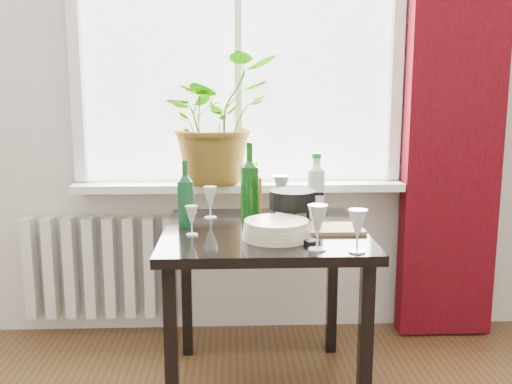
{
  "coord_description": "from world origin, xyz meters",
  "views": [
    {
      "loc": [
        -0.03,
        -0.81,
        1.33
      ],
      "look_at": [
        0.07,
        1.55,
        0.9
      ],
      "focal_mm": 40.0,
      "sensor_mm": 36.0,
      "label": 1
    }
  ],
  "objects_px": {
    "wineglass_back_center": "(281,194)",
    "plate_stack": "(276,230)",
    "wineglass_far_right": "(357,230)",
    "potted_plant": "(215,119)",
    "table": "(264,250)",
    "bottle_amber": "(255,188)",
    "wineglass_front_right": "(317,227)",
    "wine_bottle_left": "(185,193)",
    "wineglass_front_left": "(192,220)",
    "wineglass_back_left": "(210,202)",
    "radiator": "(101,267)",
    "wine_bottle_right": "(250,180)",
    "cutting_board": "(328,229)",
    "tv_remote": "(302,239)",
    "cleaning_bottle": "(316,182)",
    "fondue_pot": "(292,208)"
  },
  "relations": [
    {
      "from": "potted_plant",
      "to": "wineglass_far_right",
      "type": "distance_m",
      "value": 1.16
    },
    {
      "from": "wineglass_front_left",
      "to": "plate_stack",
      "type": "relative_size",
      "value": 0.46
    },
    {
      "from": "wineglass_front_right",
      "to": "wineglass_back_left",
      "type": "distance_m",
      "value": 0.69
    },
    {
      "from": "potted_plant",
      "to": "wineglass_back_center",
      "type": "bearing_deg",
      "value": -41.64
    },
    {
      "from": "wine_bottle_left",
      "to": "wine_bottle_right",
      "type": "xyz_separation_m",
      "value": [
        0.28,
        0.14,
        0.03
      ]
    },
    {
      "from": "wineglass_far_right",
      "to": "tv_remote",
      "type": "xyz_separation_m",
      "value": [
        -0.18,
        0.17,
        -0.07
      ]
    },
    {
      "from": "wineglass_back_left",
      "to": "bottle_amber",
      "type": "bearing_deg",
      "value": 18.98
    },
    {
      "from": "wineglass_front_left",
      "to": "tv_remote",
      "type": "xyz_separation_m",
      "value": [
        0.44,
        -0.11,
        -0.05
      ]
    },
    {
      "from": "wine_bottle_right",
      "to": "wineglass_back_left",
      "type": "height_order",
      "value": "wine_bottle_right"
    },
    {
      "from": "radiator",
      "to": "cutting_board",
      "type": "distance_m",
      "value": 1.36
    },
    {
      "from": "wineglass_far_right",
      "to": "plate_stack",
      "type": "height_order",
      "value": "wineglass_far_right"
    },
    {
      "from": "wine_bottle_right",
      "to": "cutting_board",
      "type": "distance_m",
      "value": 0.44
    },
    {
      "from": "bottle_amber",
      "to": "table",
      "type": "bearing_deg",
      "value": -85.09
    },
    {
      "from": "wine_bottle_right",
      "to": "cleaning_bottle",
      "type": "distance_m",
      "value": 0.35
    },
    {
      "from": "potted_plant",
      "to": "fondue_pot",
      "type": "height_order",
      "value": "potted_plant"
    },
    {
      "from": "potted_plant",
      "to": "wine_bottle_left",
      "type": "xyz_separation_m",
      "value": [
        -0.12,
        -0.53,
        -0.29
      ]
    },
    {
      "from": "potted_plant",
      "to": "cleaning_bottle",
      "type": "distance_m",
      "value": 0.63
    },
    {
      "from": "cutting_board",
      "to": "tv_remote",
      "type": "bearing_deg",
      "value": -128.43
    },
    {
      "from": "wineglass_back_center",
      "to": "plate_stack",
      "type": "height_order",
      "value": "wineglass_back_center"
    },
    {
      "from": "table",
      "to": "wineglass_back_center",
      "type": "distance_m",
      "value": 0.38
    },
    {
      "from": "table",
      "to": "tv_remote",
      "type": "relative_size",
      "value": 5.09
    },
    {
      "from": "wine_bottle_left",
      "to": "wine_bottle_right",
      "type": "bearing_deg",
      "value": 25.77
    },
    {
      "from": "wine_bottle_left",
      "to": "wineglass_back_left",
      "type": "bearing_deg",
      "value": 57.35
    },
    {
      "from": "wine_bottle_right",
      "to": "wineglass_back_left",
      "type": "xyz_separation_m",
      "value": [
        -0.18,
        0.02,
        -0.1
      ]
    },
    {
      "from": "tv_remote",
      "to": "wine_bottle_left",
      "type": "bearing_deg",
      "value": 122.6
    },
    {
      "from": "wineglass_far_right",
      "to": "wineglass_back_center",
      "type": "bearing_deg",
      "value": 107.83
    },
    {
      "from": "bottle_amber",
      "to": "wineglass_front_right",
      "type": "xyz_separation_m",
      "value": [
        0.2,
        -0.62,
        -0.04
      ]
    },
    {
      "from": "wineglass_back_left",
      "to": "wineglass_far_right",
      "type": "bearing_deg",
      "value": -46.6
    },
    {
      "from": "wine_bottle_left",
      "to": "wineglass_front_left",
      "type": "distance_m",
      "value": 0.18
    },
    {
      "from": "cutting_board",
      "to": "wineglass_far_right",
      "type": "bearing_deg",
      "value": -81.48
    },
    {
      "from": "wineglass_back_center",
      "to": "plate_stack",
      "type": "bearing_deg",
      "value": -97.15
    },
    {
      "from": "potted_plant",
      "to": "tv_remote",
      "type": "bearing_deg",
      "value": -65.9
    },
    {
      "from": "wineglass_far_right",
      "to": "potted_plant",
      "type": "bearing_deg",
      "value": 119.14
    },
    {
      "from": "potted_plant",
      "to": "cleaning_bottle",
      "type": "bearing_deg",
      "value": -28.04
    },
    {
      "from": "wine_bottle_right",
      "to": "cutting_board",
      "type": "relative_size",
      "value": 1.24
    },
    {
      "from": "tv_remote",
      "to": "wineglass_far_right",
      "type": "bearing_deg",
      "value": -70.69
    },
    {
      "from": "wineglass_far_right",
      "to": "cutting_board",
      "type": "bearing_deg",
      "value": 98.52
    },
    {
      "from": "wineglass_back_left",
      "to": "radiator",
      "type": "bearing_deg",
      "value": 146.14
    },
    {
      "from": "wineglass_front_right",
      "to": "fondue_pot",
      "type": "relative_size",
      "value": 0.76
    },
    {
      "from": "table",
      "to": "wineglass_front_right",
      "type": "xyz_separation_m",
      "value": [
        0.18,
        -0.33,
        0.18
      ]
    },
    {
      "from": "wineglass_back_left",
      "to": "tv_remote",
      "type": "relative_size",
      "value": 0.91
    },
    {
      "from": "bottle_amber",
      "to": "cleaning_bottle",
      "type": "distance_m",
      "value": 0.3
    },
    {
      "from": "wine_bottle_right",
      "to": "plate_stack",
      "type": "relative_size",
      "value": 1.31
    },
    {
      "from": "wineglass_front_right",
      "to": "cutting_board",
      "type": "height_order",
      "value": "wineglass_front_right"
    },
    {
      "from": "tv_remote",
      "to": "radiator",
      "type": "bearing_deg",
      "value": 111.74
    },
    {
      "from": "cleaning_bottle",
      "to": "cutting_board",
      "type": "relative_size",
      "value": 1.0
    },
    {
      "from": "wine_bottle_left",
      "to": "wineglass_far_right",
      "type": "bearing_deg",
      "value": -33.4
    },
    {
      "from": "potted_plant",
      "to": "bottle_amber",
      "type": "xyz_separation_m",
      "value": [
        0.19,
        -0.31,
        -0.31
      ]
    },
    {
      "from": "tv_remote",
      "to": "wineglass_back_left",
      "type": "bearing_deg",
      "value": 103.53
    },
    {
      "from": "table",
      "to": "plate_stack",
      "type": "bearing_deg",
      "value": -75.97
    }
  ]
}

